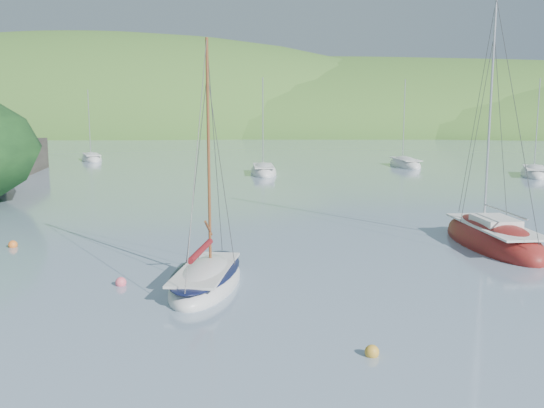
{
  "coord_description": "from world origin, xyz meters",
  "views": [
    {
      "loc": [
        2.15,
        -18.97,
        7.05
      ],
      "look_at": [
        1.22,
        8.0,
        2.74
      ],
      "focal_mm": 40.0,
      "sensor_mm": 36.0,
      "label": 1
    }
  ],
  "objects_px": {
    "daysailer_white": "(206,280)",
    "sloop_red": "(493,241)",
    "distant_sloop_a": "(263,172)",
    "distant_sloop_c": "(92,159)",
    "distant_sloop_d": "(535,174)",
    "distant_sloop_b": "(405,165)"
  },
  "relations": [
    {
      "from": "distant_sloop_a",
      "to": "distant_sloop_d",
      "type": "relative_size",
      "value": 1.02
    },
    {
      "from": "sloop_red",
      "to": "distant_sloop_d",
      "type": "distance_m",
      "value": 35.83
    },
    {
      "from": "distant_sloop_b",
      "to": "distant_sloop_d",
      "type": "distance_m",
      "value": 15.22
    },
    {
      "from": "sloop_red",
      "to": "distant_sloop_a",
      "type": "bearing_deg",
      "value": 104.12
    },
    {
      "from": "daysailer_white",
      "to": "sloop_red",
      "type": "xyz_separation_m",
      "value": [
        13.77,
        7.55,
        0.01
      ]
    },
    {
      "from": "daysailer_white",
      "to": "sloop_red",
      "type": "bearing_deg",
      "value": 33.51
    },
    {
      "from": "distant_sloop_a",
      "to": "distant_sloop_b",
      "type": "distance_m",
      "value": 18.9
    },
    {
      "from": "distant_sloop_b",
      "to": "distant_sloop_c",
      "type": "relative_size",
      "value": 1.11
    },
    {
      "from": "distant_sloop_b",
      "to": "distant_sloop_c",
      "type": "height_order",
      "value": "distant_sloop_b"
    },
    {
      "from": "daysailer_white",
      "to": "distant_sloop_c",
      "type": "distance_m",
      "value": 61.62
    },
    {
      "from": "sloop_red",
      "to": "distant_sloop_d",
      "type": "height_order",
      "value": "sloop_red"
    },
    {
      "from": "daysailer_white",
      "to": "sloop_red",
      "type": "relative_size",
      "value": 0.77
    },
    {
      "from": "sloop_red",
      "to": "distant_sloop_b",
      "type": "bearing_deg",
      "value": 77.93
    },
    {
      "from": "distant_sloop_a",
      "to": "daysailer_white",
      "type": "bearing_deg",
      "value": -96.22
    },
    {
      "from": "daysailer_white",
      "to": "distant_sloop_a",
      "type": "bearing_deg",
      "value": 94.35
    },
    {
      "from": "daysailer_white",
      "to": "distant_sloop_a",
      "type": "relative_size",
      "value": 0.94
    },
    {
      "from": "sloop_red",
      "to": "distant_sloop_c",
      "type": "height_order",
      "value": "sloop_red"
    },
    {
      "from": "distant_sloop_a",
      "to": "distant_sloop_c",
      "type": "relative_size",
      "value": 1.09
    },
    {
      "from": "sloop_red",
      "to": "distant_sloop_b",
      "type": "distance_m",
      "value": 42.59
    },
    {
      "from": "daysailer_white",
      "to": "distant_sloop_c",
      "type": "bearing_deg",
      "value": 117.26
    },
    {
      "from": "distant_sloop_d",
      "to": "distant_sloop_a",
      "type": "bearing_deg",
      "value": -165.91
    },
    {
      "from": "distant_sloop_a",
      "to": "distant_sloop_b",
      "type": "bearing_deg",
      "value": 22.25
    }
  ]
}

